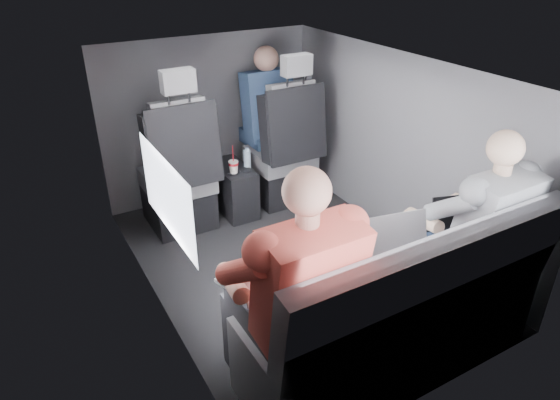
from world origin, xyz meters
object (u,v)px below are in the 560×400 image
rear_bench (397,320)px  front_seat_right (284,157)px  water_bottle (247,158)px  passenger_front_right (267,108)px  laptop_silver (378,243)px  passenger_rear_left (291,291)px  soda_cup (234,167)px  laptop_white (259,274)px  center_console (233,189)px  laptop_black (444,217)px  front_seat_left (180,181)px  passenger_rear_right (469,229)px

rear_bench → front_seat_right: bearing=76.7°
water_bottle → passenger_front_right: (0.34, 0.29, 0.28)m
laptop_silver → passenger_rear_left: 0.60m
soda_cup → laptop_white: (-0.57, -1.51, 0.17)m
center_console → laptop_black: size_ratio=1.40×
front_seat_left → passenger_front_right: (0.89, 0.26, 0.35)m
laptop_silver → passenger_rear_left: size_ratio=0.32×
front_seat_left → soda_cup: bearing=-12.4°
center_console → laptop_silver: (0.02, -1.72, 0.44)m
laptop_white → passenger_rear_left: passenger_rear_left is taller
laptop_white → passenger_rear_left: size_ratio=0.29×
front_seat_left → laptop_black: size_ratio=3.70×
front_seat_right → laptop_silver: bearing=-104.3°
soda_cup → laptop_black: laptop_black is taller
soda_cup → rear_bench: bearing=-88.5°
center_console → laptop_white: laptop_white is taller
passenger_rear_right → front_seat_right: bearing=93.1°
laptop_black → passenger_rear_right: 0.16m
rear_bench → passenger_rear_right: (0.55, 0.10, 0.32)m
front_seat_right → rear_bench: (-0.45, -1.90, -0.09)m
center_console → passenger_front_right: size_ratio=0.58×
front_seat_left → passenger_rear_right: (1.00, -1.81, 0.23)m
front_seat_right → water_bottle: size_ratio=7.71×
rear_bench → passenger_front_right: (0.44, 2.16, 0.44)m
passenger_rear_right → passenger_front_right: (-0.11, 2.06, 0.13)m
front_seat_right → laptop_black: (0.08, -1.65, 0.23)m
soda_cup → passenger_rear_left: 1.81m
center_console → soda_cup: 0.29m
front_seat_left → soda_cup: 0.42m
front_seat_left → laptop_silver: (0.47, -1.68, 0.24)m
front_seat_left → passenger_rear_left: (-0.12, -1.81, 0.25)m
laptop_silver → passenger_rear_left: bearing=-167.9°
center_console → laptop_silver: bearing=-89.3°
water_bottle → passenger_rear_right: (0.45, -1.78, 0.15)m
water_bottle → center_console: bearing=145.0°
front_seat_left → passenger_front_right: size_ratio=1.53×
front_seat_left → water_bottle: size_ratio=7.71×
laptop_black → passenger_rear_right: bearing=-82.6°
laptop_black → passenger_rear_left: passenger_rear_left is taller
soda_cup → passenger_rear_right: size_ratio=0.19×
rear_bench → passenger_rear_left: passenger_rear_left is taller
front_seat_right → laptop_black: size_ratio=3.70×
center_console → water_bottle: (0.10, -0.07, 0.27)m
center_console → passenger_rear_right: bearing=-73.5°
rear_bench → soda_cup: size_ratio=6.92×
laptop_black → laptop_white: bearing=177.9°
rear_bench → soda_cup: rear_bench is taller
front_seat_right → passenger_rear_left: size_ratio=0.99×
front_seat_left → passenger_front_right: 0.99m
laptop_silver → front_seat_left: bearing=105.7°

